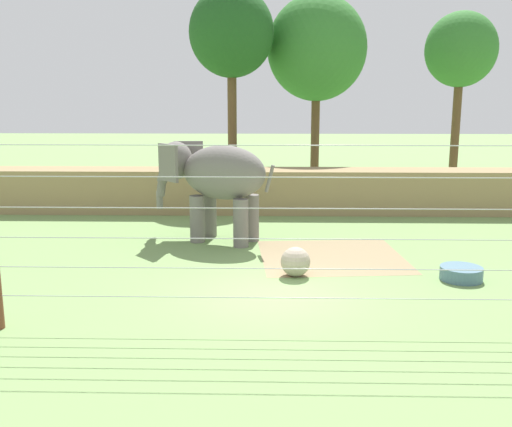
# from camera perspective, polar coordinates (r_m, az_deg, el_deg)

# --- Properties ---
(ground_plane) EXTENTS (120.00, 120.00, 0.00)m
(ground_plane) POSITION_cam_1_polar(r_m,az_deg,el_deg) (14.28, 1.78, -7.97)
(ground_plane) COLOR #759956
(dirt_patch) EXTENTS (4.56, 4.31, 0.01)m
(dirt_patch) POSITION_cam_1_polar(r_m,az_deg,el_deg) (17.65, 7.47, -4.21)
(dirt_patch) COLOR #937F5B
(dirt_patch) RESTS_ON ground
(embankment_wall) EXTENTS (36.00, 1.80, 1.78)m
(embankment_wall) POSITION_cam_1_polar(r_m,az_deg,el_deg) (24.01, 1.64, 2.27)
(embankment_wall) COLOR #997F56
(embankment_wall) RESTS_ON ground
(elephant) EXTENTS (4.15, 2.72, 3.26)m
(elephant) POSITION_cam_1_polar(r_m,az_deg,el_deg) (19.08, -4.08, 3.67)
(elephant) COLOR slate
(elephant) RESTS_ON ground
(enrichment_ball) EXTENTS (0.80, 0.80, 0.80)m
(enrichment_ball) POSITION_cam_1_polar(r_m,az_deg,el_deg) (15.58, 3.92, -4.77)
(enrichment_ball) COLOR tan
(enrichment_ball) RESTS_ON ground
(cable_fence) EXTENTS (12.54, 0.25, 3.99)m
(cable_fence) POSITION_cam_1_polar(r_m,az_deg,el_deg) (11.56, 1.90, -2.29)
(cable_fence) COLOR brown
(cable_fence) RESTS_ON ground
(water_tub) EXTENTS (1.10, 1.10, 0.35)m
(water_tub) POSITION_cam_1_polar(r_m,az_deg,el_deg) (16.23, 19.58, -5.56)
(water_tub) COLOR slate
(water_tub) RESTS_ON ground
(tree_far_left) EXTENTS (4.01, 4.01, 9.79)m
(tree_far_left) POSITION_cam_1_polar(r_m,az_deg,el_deg) (28.51, -2.43, 17.28)
(tree_far_left) COLOR brown
(tree_far_left) RESTS_ON ground
(tree_left_of_centre) EXTENTS (5.04, 5.04, 9.76)m
(tree_left_of_centre) POSITION_cam_1_polar(r_m,az_deg,el_deg) (30.51, 6.02, 15.86)
(tree_left_of_centre) COLOR brown
(tree_left_of_centre) RESTS_ON ground
(tree_behind_wall) EXTENTS (3.62, 3.62, 8.97)m
(tree_behind_wall) POSITION_cam_1_polar(r_m,az_deg,el_deg) (32.39, 19.55, 14.85)
(tree_behind_wall) COLOR brown
(tree_behind_wall) RESTS_ON ground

